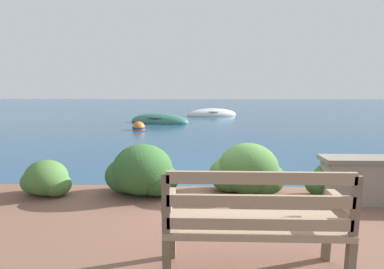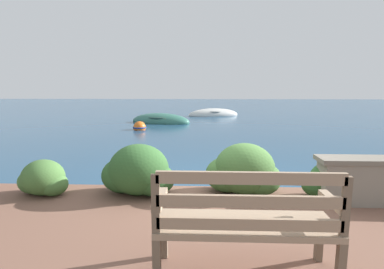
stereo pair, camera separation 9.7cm
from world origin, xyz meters
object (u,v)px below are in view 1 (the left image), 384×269
at_px(park_bench, 255,220).
at_px(rowboat_nearest, 159,121).
at_px(mooring_buoy, 139,128).
at_px(rowboat_mid, 212,115).

relative_size(park_bench, rowboat_nearest, 0.44).
distance_m(park_bench, mooring_buoy, 10.41).
bearing_deg(rowboat_mid, park_bench, -106.28).
xyz_separation_m(rowboat_nearest, rowboat_mid, (2.73, 3.68, -0.00)).
xyz_separation_m(rowboat_mid, mooring_buoy, (-3.24, -6.14, 0.02)).
relative_size(rowboat_nearest, mooring_buoy, 5.76).
distance_m(park_bench, rowboat_nearest, 12.67).
relative_size(rowboat_mid, mooring_buoy, 5.75).
relative_size(park_bench, rowboat_mid, 0.44).
distance_m(rowboat_mid, mooring_buoy, 6.94).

